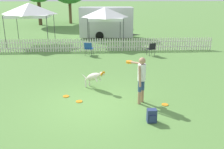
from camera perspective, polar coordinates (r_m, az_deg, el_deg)
The scene contains 13 objects.
ground_plane at distance 8.73m, azimuth -4.65°, elevation -7.21°, with size 240.00×240.00×0.00m, color #5B8C42.
handler_person at distance 8.66m, azimuth 6.59°, elevation -0.03°, with size 0.67×1.06×1.66m.
leaping_dog at distance 10.10m, azimuth -4.19°, elevation -0.51°, with size 1.03×0.95×0.84m.
frisbee_near_handler at distance 8.97m, azimuth 12.02°, elevation -6.74°, with size 0.23×0.23×0.02m.
frisbee_near_dog at distance 9.10m, azimuth -7.51°, elevation -6.12°, with size 0.23×0.23×0.02m.
frisbee_midfield at distance 9.62m, azimuth -10.47°, elevation -4.91°, with size 0.23×0.23×0.02m.
backpack_on_grass at distance 7.70m, azimuth 9.08°, elevation -9.31°, with size 0.28×0.25×0.42m.
picket_fence at distance 16.80m, azimuth -4.11°, elevation 6.76°, with size 16.10×0.04×0.87m.
folding_chair_blue_left at distance 15.70m, azimuth -5.38°, elevation 6.13°, with size 0.58×0.60×0.82m.
folding_chair_center at distance 15.75m, azimuth 9.02°, elevation 6.00°, with size 0.54×0.56×0.81m.
canopy_tent_main at distance 18.77m, azimuth -1.61°, elevation 13.74°, with size 2.53×2.53×2.77m.
canopy_tent_secondary at distance 19.88m, azimuth -18.35°, elevation 13.85°, with size 2.99×2.99×3.06m.
equipment_trailer at distance 21.93m, azimuth -1.33°, elevation 11.92°, with size 5.30×2.21×2.61m.
Camera 1 is at (0.25, -7.89, 3.72)m, focal length 40.00 mm.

